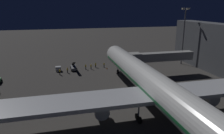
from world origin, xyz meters
TOP-DOWN VIEW (x-y plane):
  - ground_plane at (0.00, 0.00)m, footprint 320.00×320.00m
  - airliner_at_gate at (-0.00, 12.73)m, footprint 55.17×66.30m
  - jet_bridge at (-11.04, -10.47)m, footprint 20.37×3.40m
  - apron_floodlight_mast at (-25.50, -19.79)m, footprint 2.90×0.50m
  - belt_loader at (13.05, -21.82)m, footprint 1.96×8.78m
  - baggage_container_near_belt at (17.97, -21.25)m, footprint 1.64×1.64m
  - ground_crew_near_nose_gear at (15.18, -18.47)m, footprint 0.40×0.40m
  - ground_crew_by_belt_loader at (5.56, -22.51)m, footprint 0.40×0.40m
  - ground_crew_marshaller_fwd at (2.73, -21.86)m, footprint 0.40×0.40m
  - ground_crew_under_port_wing at (17.57, -17.15)m, footprint 0.40×0.40m
  - ground_crew_by_tug at (7.39, -20.77)m, footprint 0.40×0.40m
  - ground_crew_walking_aft at (9.13, -20.95)m, footprint 0.40×0.40m
  - traffic_cone_nose_port at (-2.20, -19.68)m, footprint 0.36×0.36m
  - traffic_cone_nose_starboard at (2.20, -19.68)m, footprint 0.36×0.36m

SIDE VIEW (x-z plane):
  - ground_plane at x=0.00m, z-range 0.00..0.00m
  - traffic_cone_nose_port at x=-2.20m, z-range 0.00..0.55m
  - traffic_cone_nose_starboard at x=2.20m, z-range 0.00..0.55m
  - baggage_container_near_belt at x=17.97m, z-range 0.00..1.50m
  - belt_loader at x=13.05m, z-range -0.93..2.63m
  - ground_crew_near_nose_gear at x=15.18m, z-range 0.09..1.86m
  - ground_crew_by_belt_loader at x=5.56m, z-range 0.09..1.87m
  - ground_crew_walking_aft at x=9.13m, z-range 0.09..1.90m
  - ground_crew_by_tug at x=7.39m, z-range 0.09..1.90m
  - ground_crew_marshaller_fwd at x=2.73m, z-range 0.10..1.91m
  - ground_crew_under_port_wing at x=17.57m, z-range 0.10..1.97m
  - airliner_at_gate at x=0.00m, z-range -3.42..14.11m
  - jet_bridge at x=-11.04m, z-range 1.96..8.94m
  - apron_floodlight_mast at x=-25.50m, z-range 1.47..21.13m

